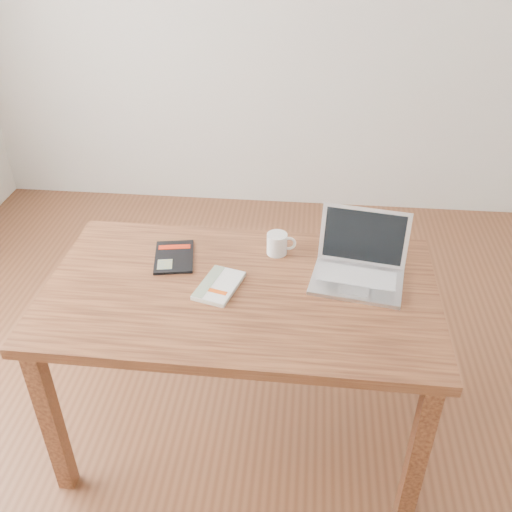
# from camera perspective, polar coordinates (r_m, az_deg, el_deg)

# --- Properties ---
(room) EXTENTS (4.04, 4.04, 2.70)m
(room) POSITION_cam_1_polar(r_m,az_deg,el_deg) (1.78, -2.92, 13.50)
(room) COLOR brown
(room) RESTS_ON ground
(desk) EXTENTS (1.41, 0.82, 0.75)m
(desk) POSITION_cam_1_polar(r_m,az_deg,el_deg) (2.08, -1.54, -5.17)
(desk) COLOR brown
(desk) RESTS_ON ground
(white_guidebook) EXTENTS (0.18, 0.23, 0.02)m
(white_guidebook) POSITION_cam_1_polar(r_m,az_deg,el_deg) (2.03, -3.72, -2.98)
(white_guidebook) COLOR silver
(white_guidebook) RESTS_ON desk
(black_guidebook) EXTENTS (0.18, 0.24, 0.01)m
(black_guidebook) POSITION_cam_1_polar(r_m,az_deg,el_deg) (2.20, -8.21, -0.08)
(black_guidebook) COLOR black
(black_guidebook) RESTS_ON desk
(laptop) EXTENTS (0.36, 0.33, 0.22)m
(laptop) POSITION_cam_1_polar(r_m,az_deg,el_deg) (2.09, 10.29, -0.90)
(laptop) COLOR silver
(laptop) RESTS_ON desk
(coffee_mug) EXTENTS (0.11, 0.08, 0.08)m
(coffee_mug) POSITION_cam_1_polar(r_m,az_deg,el_deg) (2.19, 2.19, 1.28)
(coffee_mug) COLOR white
(coffee_mug) RESTS_ON desk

